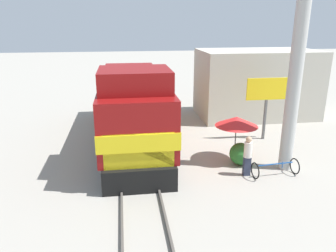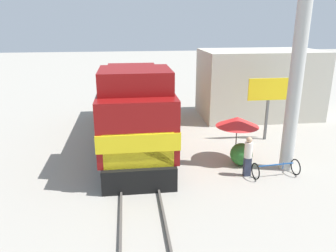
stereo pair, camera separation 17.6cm
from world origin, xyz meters
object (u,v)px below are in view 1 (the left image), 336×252
person_bystander (248,154)px  bicycle (275,168)px  vendor_umbrella (237,121)px  locomotive (133,108)px  utility_pole (300,33)px  billboard_sign (267,93)px

person_bystander → bicycle: person_bystander is taller
vendor_umbrella → bicycle: 2.68m
locomotive → utility_pole: bearing=-32.9°
utility_pole → vendor_umbrella: bearing=150.8°
utility_pole → vendor_umbrella: (-1.98, 1.11, -3.92)m
vendor_umbrella → locomotive: bearing=145.6°
vendor_umbrella → person_bystander: 1.86m
locomotive → utility_pole: 8.78m
vendor_umbrella → billboard_sign: (2.60, 2.67, 0.68)m
locomotive → billboard_sign: size_ratio=3.55×
utility_pole → vendor_umbrella: size_ratio=5.38×
locomotive → bicycle: (5.78, -4.97, -1.55)m
utility_pole → person_bystander: size_ratio=6.62×
locomotive → utility_pole: utility_pole is taller
vendor_umbrella → billboard_sign: billboard_sign is taller
utility_pole → person_bystander: bearing=-166.8°
locomotive → vendor_umbrella: bearing=-34.4°
person_bystander → bicycle: size_ratio=0.89×
person_bystander → utility_pole: bearing=13.2°
vendor_umbrella → bicycle: (1.18, -1.82, -1.58)m
person_bystander → billboard_sign: bearing=58.5°
vendor_umbrella → billboard_sign: 3.79m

